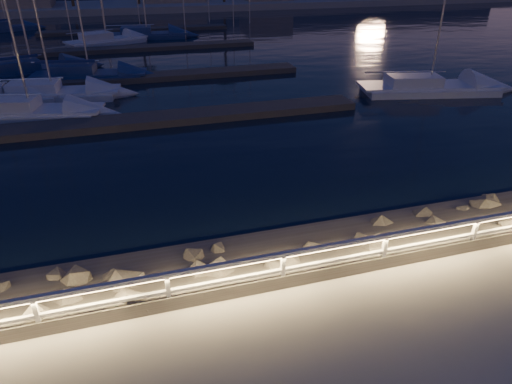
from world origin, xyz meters
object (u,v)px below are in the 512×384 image
sailboat_g (49,93)px  sailboat_k (145,34)px  sailboat_f (87,74)px  sailboat_d (426,86)px  sailboat_n (105,40)px  sailboat_b (27,111)px  sailboat_j (30,70)px  sailboat_m (6,27)px  guard_rail (244,269)px

sailboat_g → sailboat_k: sailboat_k is taller
sailboat_g → sailboat_k: 23.53m
sailboat_f → sailboat_g: sailboat_g is taller
sailboat_d → sailboat_n: (-20.81, 25.04, 0.00)m
sailboat_b → sailboat_k: (8.58, 26.01, 0.01)m
sailboat_j → sailboat_n: sailboat_j is taller
sailboat_m → sailboat_k: bearing=-49.8°
sailboat_b → sailboat_d: bearing=8.6°
sailboat_j → sailboat_n: size_ratio=1.04×
sailboat_k → sailboat_n: bearing=-140.7°
sailboat_d → sailboat_j: size_ratio=1.10×
sailboat_b → sailboat_d: 25.20m
guard_rail → sailboat_d: size_ratio=2.76×
sailboat_f → sailboat_g: 4.95m
sailboat_j → sailboat_k: sailboat_k is taller
sailboat_b → sailboat_f: bearing=82.7°
sailboat_f → sailboat_m: sailboat_f is taller
sailboat_f → guard_rail: bearing=-71.1°
sailboat_j → sailboat_m: (-5.86, 25.20, -0.05)m
sailboat_j → sailboat_n: 13.49m
guard_rail → sailboat_d: sailboat_d is taller
sailboat_f → sailboat_m: bearing=118.8°
sailboat_k → sailboat_f: bearing=-101.5°
sailboat_b → sailboat_k: size_ratio=0.90×
sailboat_f → sailboat_k: bearing=81.5°
sailboat_g → sailboat_n: bearing=87.2°
sailboat_k → sailboat_n: (-4.26, -2.80, 0.00)m
sailboat_d → sailboat_g: size_ratio=1.13×
guard_rail → sailboat_b: bearing=112.4°
sailboat_k → sailboat_g: bearing=-103.3°
sailboat_d → sailboat_f: sailboat_d is taller
sailboat_b → sailboat_f: size_ratio=0.98×
sailboat_g → sailboat_j: bearing=113.5°
sailboat_f → sailboat_j: size_ratio=0.96×
sailboat_f → sailboat_n: 15.03m
sailboat_g → sailboat_k: bearing=78.1°
sailboat_f → sailboat_n: (1.31, 14.97, 0.00)m
sailboat_n → sailboat_b: bearing=-123.6°
sailboat_n → guard_rail: bearing=-108.3°
sailboat_d → sailboat_n: bearing=142.5°
sailboat_b → sailboat_g: size_ratio=0.96×
sailboat_d → sailboat_k: size_ratio=1.06×
guard_rail → sailboat_d: bearing=44.4°
sailboat_g → sailboat_n: (3.48, 19.42, 0.02)m
sailboat_f → sailboat_k: 18.63m
sailboat_d → sailboat_j: sailboat_d is taller
sailboat_b → sailboat_j: (-1.22, 10.91, 0.02)m
sailboat_b → sailboat_f: 8.77m
sailboat_d → sailboat_f: bearing=168.3°
sailboat_k → sailboat_d: bearing=-53.3°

